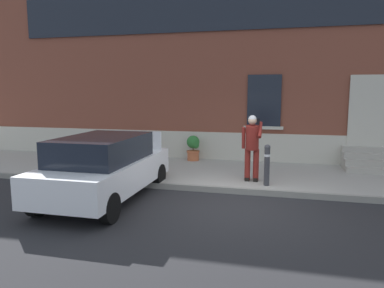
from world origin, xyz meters
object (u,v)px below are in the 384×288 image
Objects in this scene: person_on_phone at (252,144)px; planter_cream at (134,145)px; bollard_near_person at (267,163)px; planter_terracotta at (193,147)px; hatchback_car_white at (105,166)px.

person_on_phone is 5.07m from planter_cream.
planter_terracotta is at bearing 132.56° from bollard_near_person.
bollard_near_person is 1.22× the size of planter_terracotta.
bollard_near_person is 5.55m from planter_cream.
person_on_phone is 3.37m from planter_terracotta.
bollard_near_person is 3.84m from planter_terracotta.
bollard_near_person is (3.58, 1.63, -0.08)m from hatchback_car_white.
hatchback_car_white reaches higher than planter_cream.
planter_terracotta is (2.19, 0.01, 0.00)m from planter_cream.
planter_cream is at bearing 149.59° from bollard_near_person.
hatchback_car_white is 3.74m from person_on_phone.
bollard_near_person is 0.60× the size of person_on_phone.
hatchback_car_white is at bearing -155.57° from bollard_near_person.
hatchback_car_white is 4.74× the size of planter_cream.
planter_terracotta is (0.99, 4.45, -0.18)m from hatchback_car_white.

